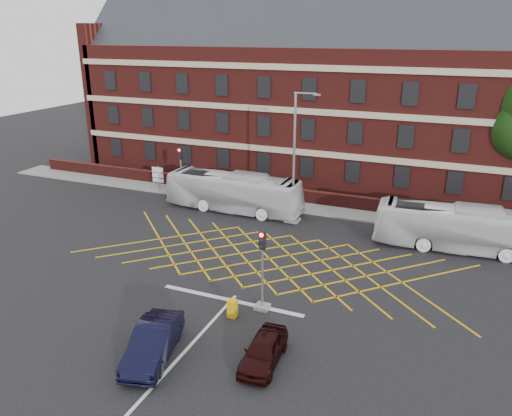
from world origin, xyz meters
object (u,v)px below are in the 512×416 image
at_px(traffic_light_far, 181,177).
at_px(direction_signs, 158,176).
at_px(car_navy, 153,342).
at_px(street_lamp, 294,179).
at_px(bus_left, 234,192).
at_px(traffic_light_near, 262,278).
at_px(car_maroon, 264,350).
at_px(bus_right, 459,228).
at_px(utility_cabinet, 232,308).

relative_size(traffic_light_far, direction_signs, 1.94).
distance_m(car_navy, street_lamp, 17.96).
bearing_deg(bus_left, car_navy, -164.39).
xyz_separation_m(traffic_light_far, direction_signs, (-2.89, 0.86, -0.39)).
distance_m(car_navy, traffic_light_near, 6.26).
distance_m(car_maroon, traffic_light_far, 23.20).
distance_m(car_maroon, traffic_light_near, 4.49).
bearing_deg(direction_signs, car_maroon, -47.03).
distance_m(car_maroon, direction_signs, 25.73).
distance_m(car_maroon, street_lamp, 17.03).
bearing_deg(car_navy, traffic_light_near, 47.55).
distance_m(bus_right, car_navy, 20.74).
relative_size(street_lamp, utility_cabinet, 10.43).
bearing_deg(bus_right, street_lamp, 83.01).
bearing_deg(bus_left, bus_right, -92.75).
distance_m(bus_left, utility_cabinet, 15.44).
bearing_deg(car_maroon, street_lamp, 100.63).
bearing_deg(direction_signs, street_lamp, -10.74).
relative_size(bus_right, car_navy, 2.36).
bearing_deg(utility_cabinet, traffic_light_far, 128.00).
height_order(bus_right, traffic_light_far, traffic_light_far).
distance_m(traffic_light_far, street_lamp, 10.70).
height_order(traffic_light_near, utility_cabinet, traffic_light_near).
height_order(traffic_light_near, traffic_light_far, same).
bearing_deg(traffic_light_far, street_lamp, -9.06).
distance_m(traffic_light_far, direction_signs, 3.04).
bearing_deg(direction_signs, bus_right, -7.35).
bearing_deg(utility_cabinet, car_navy, -112.53).
xyz_separation_m(traffic_light_near, street_lamp, (-2.49, 12.29, 1.51)).
xyz_separation_m(car_maroon, direction_signs, (-17.53, 18.82, 0.77)).
height_order(car_navy, street_lamp, street_lamp).
bearing_deg(traffic_light_near, street_lamp, 101.47).
distance_m(bus_left, street_lamp, 5.38).
bearing_deg(traffic_light_near, traffic_light_far, 132.86).
xyz_separation_m(direction_signs, utility_cabinet, (14.76, -16.06, -0.93)).
xyz_separation_m(traffic_light_far, street_lamp, (10.46, -1.67, 1.51)).
bearing_deg(utility_cabinet, bus_right, 52.37).
height_order(street_lamp, utility_cabinet, street_lamp).
bearing_deg(traffic_light_far, traffic_light_near, -47.14).
height_order(direction_signs, utility_cabinet, direction_signs).
bearing_deg(traffic_light_far, car_maroon, -50.82).
height_order(bus_right, direction_signs, bus_right).
bearing_deg(bus_right, car_maroon, 151.71).
distance_m(traffic_light_near, direction_signs, 21.70).
distance_m(direction_signs, utility_cabinet, 21.83).
height_order(bus_left, traffic_light_far, traffic_light_far).
bearing_deg(bus_right, traffic_light_far, 80.23).
bearing_deg(traffic_light_far, utility_cabinet, -52.00).
relative_size(bus_left, car_navy, 2.42).
xyz_separation_m(traffic_light_near, utility_cabinet, (-1.08, -1.24, -1.31)).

